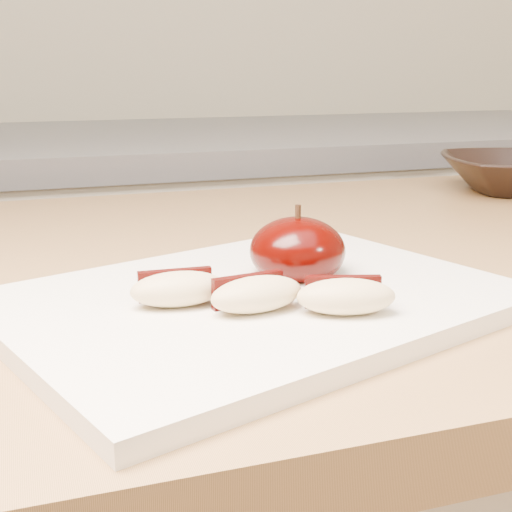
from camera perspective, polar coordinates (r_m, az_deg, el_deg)
name	(u,v)px	position (r m, az deg, el deg)	size (l,w,h in m)	color
back_cabinet	(137,379)	(1.41, -9.53, -9.68)	(2.40, 0.62, 0.94)	silver
cutting_board	(256,302)	(0.47, 0.00, -3.68)	(0.32, 0.24, 0.01)	white
apple_half	(297,251)	(0.51, 3.33, 0.43)	(0.09, 0.09, 0.06)	black
apple_wedge_a	(178,288)	(0.45, -6.27, -2.59)	(0.06, 0.03, 0.02)	#D8BE89
apple_wedge_b	(256,294)	(0.43, -0.03, -3.03)	(0.06, 0.04, 0.02)	#D8BE89
apple_wedge_c	(346,296)	(0.43, 7.18, -3.19)	(0.07, 0.04, 0.02)	#D8BE89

